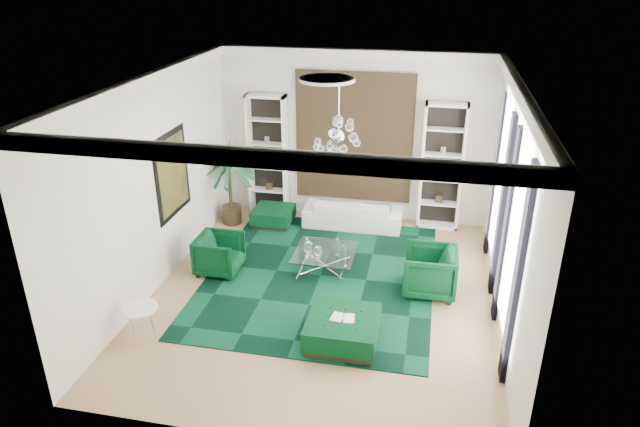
% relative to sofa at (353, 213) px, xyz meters
% --- Properties ---
extents(floor, '(6.00, 7.00, 0.02)m').
position_rel_sofa_xyz_m(floor, '(-0.10, -2.94, -0.33)').
color(floor, tan).
rests_on(floor, ground).
extents(ceiling, '(6.00, 7.00, 0.02)m').
position_rel_sofa_xyz_m(ceiling, '(-0.10, -2.94, 3.49)').
color(ceiling, white).
rests_on(ceiling, ground).
extents(wall_back, '(6.00, 0.02, 3.80)m').
position_rel_sofa_xyz_m(wall_back, '(-0.10, 0.57, 1.58)').
color(wall_back, silver).
rests_on(wall_back, ground).
extents(wall_front, '(6.00, 0.02, 3.80)m').
position_rel_sofa_xyz_m(wall_front, '(-0.10, -6.45, 1.58)').
color(wall_front, silver).
rests_on(wall_front, ground).
extents(wall_left, '(0.02, 7.00, 3.80)m').
position_rel_sofa_xyz_m(wall_left, '(-3.11, -2.94, 1.58)').
color(wall_left, silver).
rests_on(wall_left, ground).
extents(wall_right, '(0.02, 7.00, 3.80)m').
position_rel_sofa_xyz_m(wall_right, '(2.91, -2.94, 1.58)').
color(wall_right, silver).
rests_on(wall_right, ground).
extents(crown_molding, '(6.00, 7.00, 0.18)m').
position_rel_sofa_xyz_m(crown_molding, '(-0.10, -2.94, 3.38)').
color(crown_molding, white).
rests_on(crown_molding, ceiling).
extents(ceiling_medallion, '(0.90, 0.90, 0.05)m').
position_rel_sofa_xyz_m(ceiling_medallion, '(-0.10, -2.64, 3.45)').
color(ceiling_medallion, white).
rests_on(ceiling_medallion, ceiling).
extents(tapestry, '(2.50, 0.06, 2.80)m').
position_rel_sofa_xyz_m(tapestry, '(-0.10, 0.52, 1.58)').
color(tapestry, black).
rests_on(tapestry, wall_back).
extents(shelving_left, '(0.90, 0.38, 2.80)m').
position_rel_sofa_xyz_m(shelving_left, '(-2.05, 0.37, 1.08)').
color(shelving_left, white).
rests_on(shelving_left, floor).
extents(shelving_right, '(0.90, 0.38, 2.80)m').
position_rel_sofa_xyz_m(shelving_right, '(1.85, 0.37, 1.08)').
color(shelving_right, white).
rests_on(shelving_right, floor).
extents(painting, '(0.04, 1.30, 1.60)m').
position_rel_sofa_xyz_m(painting, '(-3.07, -2.34, 1.53)').
color(painting, black).
rests_on(painting, wall_left).
extents(window_near, '(0.03, 1.10, 2.90)m').
position_rel_sofa_xyz_m(window_near, '(2.89, -3.84, 1.58)').
color(window_near, white).
rests_on(window_near, wall_right).
extents(curtain_near_a, '(0.07, 0.30, 3.25)m').
position_rel_sofa_xyz_m(curtain_near_a, '(2.86, -4.62, 1.33)').
color(curtain_near_a, black).
rests_on(curtain_near_a, floor).
extents(curtain_near_b, '(0.07, 0.30, 3.25)m').
position_rel_sofa_xyz_m(curtain_near_b, '(2.86, -3.06, 1.33)').
color(curtain_near_b, black).
rests_on(curtain_near_b, floor).
extents(window_far, '(0.03, 1.10, 2.90)m').
position_rel_sofa_xyz_m(window_far, '(2.89, -1.44, 1.58)').
color(window_far, white).
rests_on(window_far, wall_right).
extents(curtain_far_a, '(0.07, 0.30, 3.25)m').
position_rel_sofa_xyz_m(curtain_far_a, '(2.86, -2.22, 1.33)').
color(curtain_far_a, black).
rests_on(curtain_far_a, floor).
extents(curtain_far_b, '(0.07, 0.30, 3.25)m').
position_rel_sofa_xyz_m(curtain_far_b, '(2.86, -0.66, 1.33)').
color(curtain_far_b, black).
rests_on(curtain_far_b, floor).
extents(rug, '(4.20, 5.00, 0.02)m').
position_rel_sofa_xyz_m(rug, '(-0.26, -2.34, -0.31)').
color(rug, black).
rests_on(rug, floor).
extents(sofa, '(2.17, 0.85, 0.63)m').
position_rel_sofa_xyz_m(sofa, '(0.00, 0.00, 0.00)').
color(sofa, white).
rests_on(sofa, floor).
extents(armchair_left, '(0.83, 0.80, 0.75)m').
position_rel_sofa_xyz_m(armchair_left, '(-2.19, -2.54, 0.06)').
color(armchair_left, black).
rests_on(armchair_left, floor).
extents(armchair_right, '(0.93, 0.91, 0.85)m').
position_rel_sofa_xyz_m(armchair_right, '(1.76, -2.49, 0.11)').
color(armchair_right, black).
rests_on(armchair_right, floor).
extents(coffee_table, '(1.15, 1.15, 0.40)m').
position_rel_sofa_xyz_m(coffee_table, '(-0.22, -2.08, -0.12)').
color(coffee_table, white).
rests_on(coffee_table, floor).
extents(ottoman_side, '(0.86, 0.86, 0.38)m').
position_rel_sofa_xyz_m(ottoman_side, '(-1.77, -0.27, -0.13)').
color(ottoman_side, black).
rests_on(ottoman_side, floor).
extents(ottoman_front, '(1.10, 1.10, 0.44)m').
position_rel_sofa_xyz_m(ottoman_front, '(0.49, -4.25, -0.10)').
color(ottoman_front, black).
rests_on(ottoman_front, floor).
extents(book, '(0.37, 0.25, 0.03)m').
position_rel_sofa_xyz_m(book, '(0.49, -4.25, 0.14)').
color(book, white).
rests_on(book, ottoman_front).
extents(side_table, '(0.56, 0.56, 0.54)m').
position_rel_sofa_xyz_m(side_table, '(-2.65, -4.76, -0.05)').
color(side_table, white).
rests_on(side_table, floor).
extents(palm, '(1.52, 1.52, 2.43)m').
position_rel_sofa_xyz_m(palm, '(-2.72, -0.37, 0.90)').
color(palm, '#18572C').
rests_on(palm, floor).
extents(chandelier, '(0.86, 0.86, 0.78)m').
position_rel_sofa_xyz_m(chandelier, '(0.10, -2.64, 2.53)').
color(chandelier, white).
rests_on(chandelier, ceiling).
extents(table_plant, '(0.12, 0.10, 0.22)m').
position_rel_sofa_xyz_m(table_plant, '(0.06, -2.32, 0.19)').
color(table_plant, '#18572C').
rests_on(table_plant, coffee_table).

